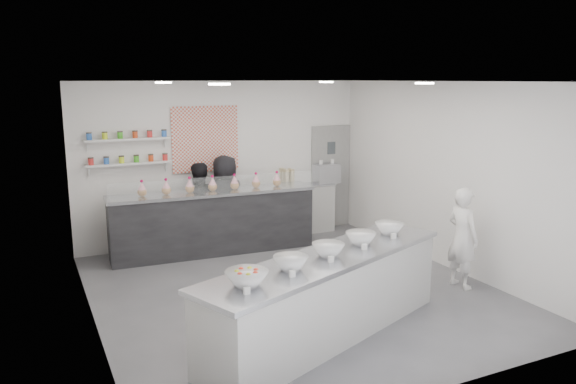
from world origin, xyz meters
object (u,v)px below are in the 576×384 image
(prep_counter, at_px, (328,297))
(staff_left, at_px, (198,206))
(espresso_ledge, at_px, (302,209))
(woman_prep, at_px, (462,238))
(staff_right, at_px, (226,201))
(back_bar, at_px, (213,222))
(espresso_machine, at_px, (327,174))

(prep_counter, distance_m, staff_left, 4.10)
(espresso_ledge, relative_size, woman_prep, 0.87)
(woman_prep, height_order, staff_right, staff_right)
(espresso_ledge, bearing_deg, back_bar, -165.78)
(back_bar, bearing_deg, espresso_ledge, 17.51)
(prep_counter, height_order, woman_prep, woman_prep)
(espresso_ledge, relative_size, staff_right, 0.78)
(prep_counter, xyz_separation_m, staff_left, (-0.36, 4.08, 0.29))
(prep_counter, xyz_separation_m, espresso_machine, (2.38, 4.26, 0.66))
(espresso_ledge, height_order, staff_left, staff_left)
(staff_left, xyz_separation_m, staff_right, (0.52, 0.00, 0.05))
(back_bar, distance_m, staff_right, 0.56)
(staff_left, height_order, staff_right, staff_right)
(back_bar, relative_size, espresso_machine, 7.34)
(espresso_machine, relative_size, staff_right, 0.29)
(staff_left, relative_size, staff_right, 0.94)
(espresso_machine, xyz_separation_m, staff_left, (-2.73, -0.18, -0.37))
(back_bar, bearing_deg, staff_left, 120.74)
(prep_counter, relative_size, back_bar, 1.02)
(espresso_machine, distance_m, staff_left, 2.77)
(back_bar, height_order, woman_prep, woman_prep)
(espresso_machine, height_order, staff_right, staff_right)
(back_bar, relative_size, staff_left, 2.28)
(staff_right, bearing_deg, espresso_machine, 179.89)
(espresso_machine, bearing_deg, prep_counter, -119.19)
(prep_counter, distance_m, woman_prep, 2.68)
(back_bar, xyz_separation_m, espresso_machine, (2.56, 0.51, 0.60))
(prep_counter, bearing_deg, staff_right, 66.13)
(back_bar, relative_size, espresso_ledge, 2.75)
(back_bar, bearing_deg, woman_prep, -45.30)
(prep_counter, bearing_deg, woman_prep, -8.87)
(back_bar, distance_m, espresso_machine, 2.68)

